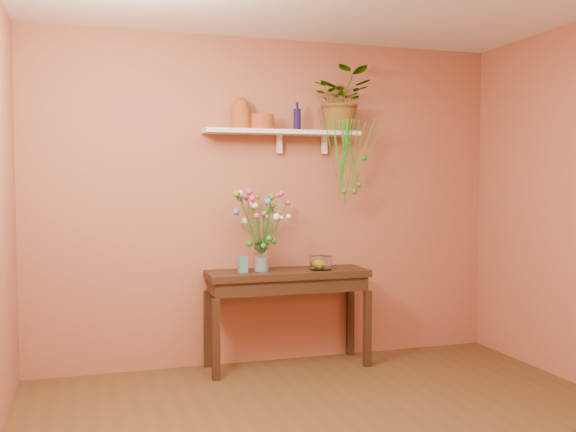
% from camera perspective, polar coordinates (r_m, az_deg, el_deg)
% --- Properties ---
extents(room, '(4.04, 4.04, 2.70)m').
position_cam_1_polar(room, '(3.54, 7.39, 0.36)').
color(room, '#533719').
rests_on(room, ground).
extents(sideboard, '(1.31, 0.42, 0.80)m').
position_cam_1_polar(sideboard, '(5.28, -0.04, -6.05)').
color(sideboard, '#332010').
rests_on(sideboard, ground).
extents(wall_shelf, '(1.30, 0.24, 0.19)m').
position_cam_1_polar(wall_shelf, '(5.33, -0.41, 7.35)').
color(wall_shelf, white).
rests_on(wall_shelf, room).
extents(terracotta_jug, '(0.16, 0.16, 0.25)m').
position_cam_1_polar(terracotta_jug, '(5.25, -4.18, 8.97)').
color(terracotta_jug, '#9C5224').
rests_on(terracotta_jug, wall_shelf).
extents(terracotta_pot, '(0.24, 0.24, 0.12)m').
position_cam_1_polar(terracotta_pot, '(5.28, -2.34, 8.30)').
color(terracotta_pot, '#9C5224').
rests_on(terracotta_pot, wall_shelf).
extents(blue_bottle, '(0.06, 0.06, 0.23)m').
position_cam_1_polar(blue_bottle, '(5.35, 0.81, 8.58)').
color(blue_bottle, '#16103C').
rests_on(blue_bottle, wall_shelf).
extents(spider_plant, '(0.57, 0.53, 0.53)m').
position_cam_1_polar(spider_plant, '(5.52, 4.78, 10.18)').
color(spider_plant, '#2A7C1C').
rests_on(spider_plant, wall_shelf).
extents(plant_fronds, '(0.55, 0.38, 0.69)m').
position_cam_1_polar(plant_fronds, '(5.36, 5.58, 4.45)').
color(plant_fronds, '#2A7C1C').
rests_on(plant_fronds, wall_shelf).
extents(glass_vase, '(0.11, 0.11, 0.24)m').
position_cam_1_polar(glass_vase, '(5.17, -2.36, -3.82)').
color(glass_vase, white).
rests_on(glass_vase, sideboard).
extents(bouquet, '(0.53, 0.41, 0.53)m').
position_cam_1_polar(bouquet, '(5.13, -2.61, 0.29)').
color(bouquet, '#386B28').
rests_on(bouquet, glass_vase).
extents(glass_bowl, '(0.18, 0.18, 0.11)m').
position_cam_1_polar(glass_bowl, '(5.30, 2.90, -4.21)').
color(glass_bowl, white).
rests_on(glass_bowl, sideboard).
extents(lemon, '(0.08, 0.08, 0.08)m').
position_cam_1_polar(lemon, '(5.28, 2.78, -4.28)').
color(lemon, yellow).
rests_on(lemon, glass_bowl).
extents(carton, '(0.07, 0.06, 0.13)m').
position_cam_1_polar(carton, '(5.13, -4.01, -4.29)').
color(carton, teal).
rests_on(carton, sideboard).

